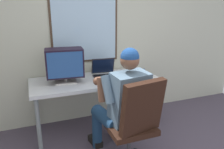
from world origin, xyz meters
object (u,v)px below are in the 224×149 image
object	(u,v)px
desk	(95,84)
wine_glass	(133,72)
office_chair	(136,120)
desk_speaker	(133,67)
laptop	(104,72)
person_seated	(122,102)
crt_monitor	(65,63)

from	to	relation	value
desk	wine_glass	size ratio (longest dim) A/B	10.74
desk	office_chair	distance (m)	0.98
desk	desk_speaker	size ratio (longest dim) A/B	10.11
desk	office_chair	xyz separation A→B (m)	(0.13, -0.97, -0.08)
desk	laptop	xyz separation A→B (m)	(0.16, 0.08, 0.13)
office_chair	person_seated	size ratio (longest dim) A/B	0.80
person_seated	crt_monitor	xyz separation A→B (m)	(-0.49, 0.71, 0.31)
crt_monitor	wine_glass	size ratio (longest dim) A/B	3.05
office_chair	laptop	bearing A→B (deg)	88.39
wine_glass	office_chair	bearing A→B (deg)	-113.49
crt_monitor	laptop	bearing A→B (deg)	8.64
crt_monitor	wine_glass	xyz separation A→B (m)	(0.87, -0.19, -0.15)
desk	office_chair	size ratio (longest dim) A/B	1.64
laptop	wine_glass	size ratio (longest dim) A/B	2.25
office_chair	laptop	world-z (taller)	office_chair
office_chair	laptop	size ratio (longest dim) A/B	2.91
laptop	wine_glass	xyz separation A→B (m)	(0.31, -0.27, 0.04)
person_seated	laptop	xyz separation A→B (m)	(0.07, 0.79, 0.12)
person_seated	desk_speaker	size ratio (longest dim) A/B	7.72
person_seated	crt_monitor	world-z (taller)	person_seated
wine_glass	desk_speaker	world-z (taller)	desk_speaker
crt_monitor	laptop	size ratio (longest dim) A/B	1.36
person_seated	wine_glass	size ratio (longest dim) A/B	8.20
laptop	wine_glass	distance (m)	0.41
person_seated	wine_glass	bearing A→B (deg)	54.05
desk	wine_glass	distance (m)	0.53
office_chair	crt_monitor	xyz separation A→B (m)	(-0.53, 0.97, 0.41)
office_chair	wine_glass	size ratio (longest dim) A/B	6.55
desk	desk_speaker	bearing A→B (deg)	10.26
wine_glass	desk_speaker	xyz separation A→B (m)	(0.15, 0.30, -0.02)
crt_monitor	desk_speaker	world-z (taller)	crt_monitor
office_chair	wine_glass	bearing A→B (deg)	66.51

